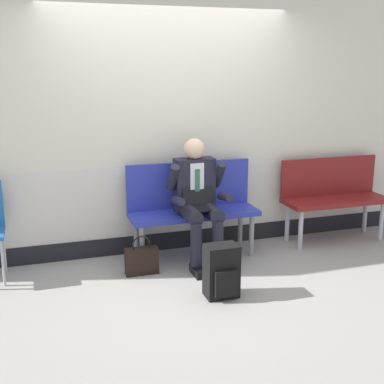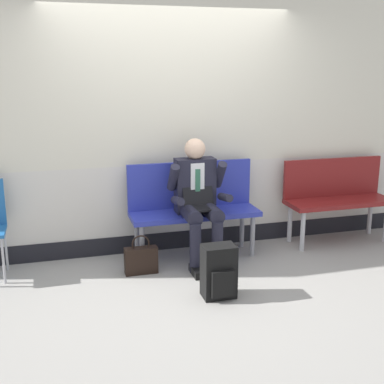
{
  "view_description": "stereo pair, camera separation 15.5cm",
  "coord_description": "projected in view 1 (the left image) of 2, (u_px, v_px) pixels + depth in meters",
  "views": [
    {
      "loc": [
        -1.33,
        -4.39,
        1.94
      ],
      "look_at": [
        0.09,
        0.08,
        0.75
      ],
      "focal_mm": 46.88,
      "sensor_mm": 36.0,
      "label": 1
    },
    {
      "loc": [
        -1.18,
        -4.43,
        1.94
      ],
      "look_at": [
        0.09,
        0.08,
        0.75
      ],
      "focal_mm": 46.88,
      "sensor_mm": 36.0,
      "label": 2
    }
  ],
  "objects": [
    {
      "name": "bench_with_person",
      "position": [
        192.0,
        202.0,
        5.17
      ],
      "size": [
        1.32,
        0.42,
        0.97
      ],
      "color": "#28339E",
      "rests_on": "ground"
    },
    {
      "name": "backpack",
      "position": [
        222.0,
        272.0,
        4.28
      ],
      "size": [
        0.28,
        0.23,
        0.46
      ],
      "color": "black",
      "rests_on": "ground"
    },
    {
      "name": "station_wall",
      "position": [
        168.0,
        110.0,
        5.14
      ],
      "size": [
        6.24,
        0.14,
        3.01
      ],
      "color": "beige",
      "rests_on": "ground"
    },
    {
      "name": "ground_plane",
      "position": [
        186.0,
        269.0,
        4.92
      ],
      "size": [
        18.0,
        18.0,
        0.0
      ],
      "primitive_type": "plane",
      "color": "gray"
    },
    {
      "name": "person_seated",
      "position": [
        198.0,
        198.0,
        4.96
      ],
      "size": [
        0.57,
        0.7,
        1.24
      ],
      "color": "#1E1E2D",
      "rests_on": "ground"
    },
    {
      "name": "bench_empty",
      "position": [
        333.0,
        192.0,
        5.66
      ],
      "size": [
        1.2,
        0.42,
        0.93
      ],
      "color": "maroon",
      "rests_on": "ground"
    },
    {
      "name": "handbag",
      "position": [
        142.0,
        260.0,
        4.77
      ],
      "size": [
        0.31,
        0.11,
        0.39
      ],
      "color": "black",
      "rests_on": "ground"
    }
  ]
}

